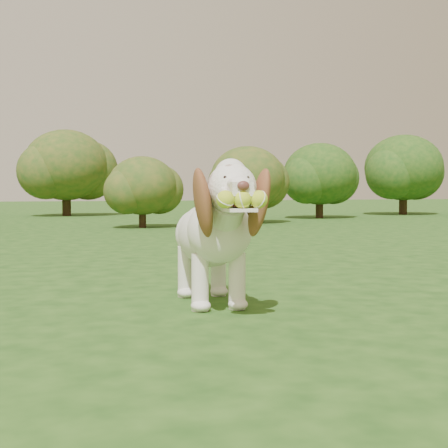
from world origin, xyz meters
name	(u,v)px	position (x,y,z in m)	size (l,w,h in m)	color
ground	(285,321)	(0.00, 0.00, 0.00)	(80.00, 80.00, 0.00)	#1A3E11
dog	(214,230)	(-0.19, 0.54, 0.44)	(0.52, 1.26, 0.82)	white
shrub_i	(66,165)	(0.64, 14.27, 1.35)	(2.22, 2.22, 2.30)	#382314
shrub_d	(247,178)	(3.63, 8.97, 0.93)	(1.53, 1.53, 1.58)	#382314
shrub_c	(142,186)	(1.25, 8.23, 0.76)	(1.24, 1.24, 1.29)	#382314
shrub_h	(404,168)	(9.63, 11.82, 1.32)	(2.17, 2.17, 2.25)	#382314
shrub_f	(320,174)	(6.25, 10.60, 1.08)	(1.77, 1.77, 1.83)	#382314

